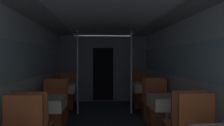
# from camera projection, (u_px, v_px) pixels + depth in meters

# --- Properties ---
(wall_left) EXTENTS (0.05, 8.43, 2.06)m
(wall_left) POSITION_uv_depth(u_px,v_px,m) (25.00, 76.00, 3.70)
(wall_left) COLOR silver
(wall_left) RESTS_ON ground_plane
(wall_right) EXTENTS (0.05, 8.43, 2.06)m
(wall_right) POSITION_uv_depth(u_px,v_px,m) (186.00, 75.00, 3.88)
(wall_right) COLOR silver
(wall_right) RESTS_ON ground_plane
(ceiling_panel) EXTENTS (2.79, 8.43, 0.07)m
(ceiling_panel) POSITION_uv_depth(u_px,v_px,m) (107.00, 16.00, 3.76)
(ceiling_panel) COLOR white
(ceiling_panel) RESTS_ON wall_left
(bulkhead_far) EXTENTS (2.74, 0.09, 2.06)m
(bulkhead_far) POSITION_uv_depth(u_px,v_px,m) (103.00, 69.00, 6.93)
(bulkhead_far) COLOR slate
(bulkhead_far) RESTS_ON ground_plane
(dining_table_left_1) EXTENTS (0.61, 0.61, 0.74)m
(dining_table_left_1) POSITION_uv_depth(u_px,v_px,m) (45.00, 105.00, 3.51)
(dining_table_left_1) COLOR #4C4C51
(dining_table_left_1) RESTS_ON ground_plane
(chair_left_far_1) EXTENTS (0.44, 0.44, 0.96)m
(chair_left_far_1) POSITION_uv_depth(u_px,v_px,m) (53.00, 115.00, 4.13)
(chair_left_far_1) COLOR brown
(chair_left_far_1) RESTS_ON ground_plane
(dining_table_left_2) EXTENTS (0.61, 0.61, 0.74)m
(dining_table_left_2) POSITION_uv_depth(u_px,v_px,m) (63.00, 89.00, 5.33)
(dining_table_left_2) COLOR #4C4C51
(dining_table_left_2) RESTS_ON ground_plane
(chair_left_near_2) EXTENTS (0.44, 0.44, 0.96)m
(chair_left_near_2) POSITION_uv_depth(u_px,v_px,m) (59.00, 108.00, 4.73)
(chair_left_near_2) COLOR brown
(chair_left_near_2) RESTS_ON ground_plane
(chair_left_far_2) EXTENTS (0.44, 0.44, 0.96)m
(chair_left_far_2) POSITION_uv_depth(u_px,v_px,m) (67.00, 98.00, 5.95)
(chair_left_far_2) COLOR brown
(chair_left_far_2) RESTS_ON ground_plane
(support_pole_left_2) EXTENTS (0.04, 0.04, 2.06)m
(support_pole_left_2) POSITION_uv_depth(u_px,v_px,m) (78.00, 72.00, 5.34)
(support_pole_left_2) COLOR silver
(support_pole_left_2) RESTS_ON ground_plane
(dining_table_right_1) EXTENTS (0.61, 0.61, 0.74)m
(dining_table_right_1) POSITION_uv_depth(u_px,v_px,m) (169.00, 104.00, 3.64)
(dining_table_right_1) COLOR #4C4C51
(dining_table_right_1) RESTS_ON ground_plane
(chair_right_far_1) EXTENTS (0.44, 0.44, 0.96)m
(chair_right_far_1) POSITION_uv_depth(u_px,v_px,m) (158.00, 113.00, 4.26)
(chair_right_far_1) COLOR brown
(chair_right_far_1) RESTS_ON ground_plane
(dining_table_right_2) EXTENTS (0.61, 0.61, 0.74)m
(dining_table_right_2) POSITION_uv_depth(u_px,v_px,m) (145.00, 88.00, 5.46)
(dining_table_right_2) COLOR #4C4C51
(dining_table_right_2) RESTS_ON ground_plane
(chair_right_near_2) EXTENTS (0.44, 0.44, 0.96)m
(chair_right_near_2) POSITION_uv_depth(u_px,v_px,m) (151.00, 107.00, 4.86)
(chair_right_near_2) COLOR brown
(chair_right_near_2) RESTS_ON ground_plane
(chair_right_far_2) EXTENTS (0.44, 0.44, 0.96)m
(chair_right_far_2) POSITION_uv_depth(u_px,v_px,m) (140.00, 97.00, 6.08)
(chair_right_far_2) COLOR brown
(chair_right_far_2) RESTS_ON ground_plane
(support_pole_right_2) EXTENTS (0.04, 0.04, 2.06)m
(support_pole_right_2) POSITION_uv_depth(u_px,v_px,m) (131.00, 72.00, 5.43)
(support_pole_right_2) COLOR silver
(support_pole_right_2) RESTS_ON ground_plane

